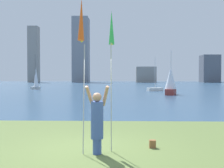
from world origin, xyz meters
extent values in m
cube|color=#2D4C6B|center=(0.00, 62.45, -0.06)|extent=(120.00, 115.11, 0.12)
cube|color=#2D381C|center=(0.00, 4.89, -0.02)|extent=(120.00, 0.70, 0.02)
cylinder|color=#3F59A5|center=(0.22, -0.35, 0.20)|extent=(0.23, 0.23, 0.41)
cylinder|color=#3F59A5|center=(0.22, -0.35, 0.89)|extent=(0.33, 0.33, 0.97)
sphere|color=tan|center=(0.22, -0.35, 1.50)|extent=(0.24, 0.24, 0.24)
cylinder|color=tan|center=(0.01, -0.22, 1.52)|extent=(0.24, 0.38, 0.56)
cylinder|color=tan|center=(0.44, -0.22, 1.52)|extent=(0.24, 0.38, 0.56)
cylinder|color=#B2B2B7|center=(-0.14, -0.22, 1.46)|extent=(0.02, 0.38, 2.91)
cone|color=#F25919|center=(-0.14, -0.65, 3.47)|extent=(0.16, 0.29, 1.10)
sphere|color=yellow|center=(-0.14, -0.59, 2.93)|extent=(0.06, 0.06, 0.06)
cylinder|color=#B2B2B7|center=(0.59, -0.22, 1.46)|extent=(0.02, 0.31, 2.91)
cone|color=green|center=(0.59, 0.10, 3.38)|extent=(0.16, 0.25, 0.93)
sphere|color=yellow|center=(0.59, 0.06, 2.92)|extent=(0.06, 0.06, 0.06)
cube|color=brown|center=(1.75, 0.30, 0.11)|extent=(0.18, 0.14, 0.22)
cube|color=silver|center=(-13.27, 36.57, 0.21)|extent=(1.44, 1.64, 0.42)
cylinder|color=#47474C|center=(-13.27, 36.57, 3.11)|extent=(0.06, 0.06, 5.39)
cone|color=white|center=(-13.19, 36.67, 2.04)|extent=(1.18, 1.18, 3.25)
cube|color=maroon|center=(6.69, 23.42, 0.34)|extent=(1.73, 2.78, 0.68)
cylinder|color=silver|center=(6.69, 23.42, 2.87)|extent=(0.08, 0.08, 4.39)
cone|color=white|center=(6.63, 23.23, 1.91)|extent=(1.65, 1.65, 2.45)
cube|color=silver|center=(5.94, 31.51, 0.24)|extent=(2.37, 1.53, 0.48)
cylinder|color=silver|center=(5.94, 31.51, 2.70)|extent=(0.07, 0.07, 4.43)
cube|color=gray|center=(-33.22, 96.94, 11.01)|extent=(3.88, 3.80, 22.01)
cube|color=gray|center=(-14.55, 97.74, 12.71)|extent=(6.17, 7.74, 25.42)
cube|color=gray|center=(11.02, 96.38, 3.04)|extent=(7.71, 3.82, 6.08)
cube|color=#565B66|center=(35.94, 97.53, 5.31)|extent=(6.60, 6.22, 10.62)
camera|label=1|loc=(0.82, -7.26, 2.02)|focal=42.59mm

